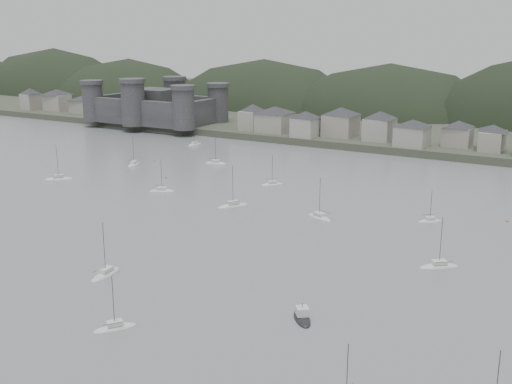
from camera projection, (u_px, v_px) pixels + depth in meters
The scene contains 8 objects.
ground at pixel (22, 327), 101.86m from camera, with size 900.00×900.00×0.00m, color slate.
far_shore_land at pixel (458, 114), 347.23m from camera, with size 900.00×250.00×3.00m, color #383D2D.
forested_ridge at pixel (453, 145), 326.73m from camera, with size 851.55×103.94×102.57m.
castle at pixel (155, 105), 308.05m from camera, with size 66.00×43.00×20.00m.
sailboat_lead at pixel (134, 164), 224.15m from camera, with size 4.98×8.65×11.27m.
moored_fleet at pixel (176, 224), 155.58m from camera, with size 246.52×179.09×13.50m.
motor_launch_near at pixel (302, 318), 104.50m from camera, with size 6.38×7.11×3.70m.
mooring_buoys at pixel (305, 223), 156.52m from camera, with size 156.48×116.92×0.70m.
Camera 1 is at (80.28, -60.64, 46.87)m, focal length 43.91 mm.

